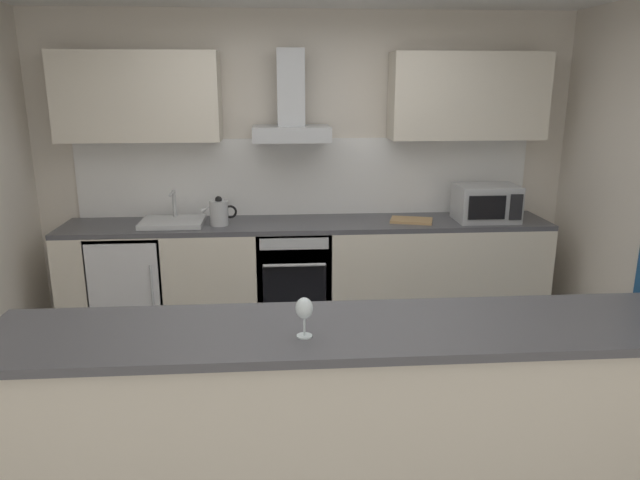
% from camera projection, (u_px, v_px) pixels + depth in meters
% --- Properties ---
extents(ground, '(5.56, 4.79, 0.02)m').
position_uv_depth(ground, '(323.00, 426.00, 3.53)').
color(ground, gray).
extents(wall_back, '(5.56, 0.12, 2.60)m').
position_uv_depth(wall_back, '(305.00, 168.00, 5.08)').
color(wall_back, silver).
rests_on(wall_back, ground).
extents(backsplash_tile, '(3.88, 0.02, 0.66)m').
position_uv_depth(backsplash_tile, '(306.00, 177.00, 5.03)').
color(backsplash_tile, white).
extents(counter_back, '(4.01, 0.60, 0.90)m').
position_uv_depth(counter_back, '(308.00, 274.00, 4.93)').
color(counter_back, beige).
rests_on(counter_back, ground).
extents(counter_island, '(3.21, 0.64, 0.95)m').
position_uv_depth(counter_island, '(346.00, 419.00, 2.73)').
color(counter_island, beige).
rests_on(counter_island, ground).
extents(upper_cabinets, '(3.96, 0.32, 0.70)m').
position_uv_depth(upper_cabinets, '(306.00, 96.00, 4.70)').
color(upper_cabinets, beige).
extents(oven, '(0.60, 0.62, 0.80)m').
position_uv_depth(oven, '(294.00, 274.00, 4.90)').
color(oven, slate).
rests_on(oven, ground).
extents(refrigerator, '(0.58, 0.60, 0.85)m').
position_uv_depth(refrigerator, '(133.00, 282.00, 4.81)').
color(refrigerator, white).
rests_on(refrigerator, ground).
extents(microwave, '(0.50, 0.38, 0.30)m').
position_uv_depth(microwave, '(486.00, 203.00, 4.83)').
color(microwave, '#B7BABC').
rests_on(microwave, counter_back).
extents(sink, '(0.50, 0.40, 0.26)m').
position_uv_depth(sink, '(173.00, 221.00, 4.71)').
color(sink, silver).
rests_on(sink, counter_back).
extents(kettle, '(0.29, 0.15, 0.24)m').
position_uv_depth(kettle, '(219.00, 212.00, 4.68)').
color(kettle, '#B7BABC').
rests_on(kettle, counter_back).
extents(range_hood, '(0.62, 0.45, 0.72)m').
position_uv_depth(range_hood, '(291.00, 112.00, 4.68)').
color(range_hood, '#B7BABC').
extents(wine_glass, '(0.08, 0.08, 0.18)m').
position_uv_depth(wine_glass, '(304.00, 310.00, 2.46)').
color(wine_glass, silver).
rests_on(wine_glass, counter_island).
extents(chopping_board, '(0.39, 0.31, 0.02)m').
position_uv_depth(chopping_board, '(411.00, 220.00, 4.83)').
color(chopping_board, tan).
rests_on(chopping_board, counter_back).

